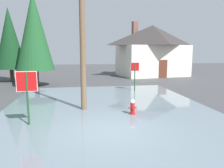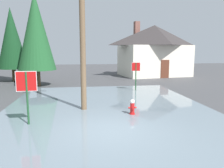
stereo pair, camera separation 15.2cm
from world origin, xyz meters
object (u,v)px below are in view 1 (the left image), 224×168
at_px(house, 152,50).
at_px(pine_tree_mid_left, 9,38).
at_px(stop_sign_far, 135,71).
at_px(stop_sign_near, 27,87).
at_px(pine_tree_far_center, 34,31).
at_px(fire_hydrant, 133,107).
at_px(utility_pole, 82,26).

bearing_deg(house, pine_tree_mid_left, -168.39).
distance_m(stop_sign_far, house, 10.93).
bearing_deg(house, stop_sign_near, -122.85).
bearing_deg(stop_sign_far, stop_sign_near, -131.80).
relative_size(stop_sign_near, house, 0.25).
bearing_deg(pine_tree_far_center, house, 27.70).
distance_m(fire_hydrant, house, 17.27).
bearing_deg(fire_hydrant, pine_tree_mid_left, 125.19).
xyz_separation_m(fire_hydrant, pine_tree_mid_left, (-8.99, 12.74, 3.78)).
height_order(pine_tree_mid_left, pine_tree_far_center, pine_tree_far_center).
distance_m(fire_hydrant, utility_pole, 4.63).
distance_m(pine_tree_mid_left, pine_tree_far_center, 4.45).
height_order(stop_sign_far, pine_tree_far_center, pine_tree_far_center).
relative_size(fire_hydrant, utility_pole, 0.09).
bearing_deg(stop_sign_far, pine_tree_mid_left, 147.96).
distance_m(stop_sign_near, utility_pole, 4.03).
height_order(fire_hydrant, pine_tree_mid_left, pine_tree_mid_left).
xyz_separation_m(utility_pole, house, (8.52, 14.67, -1.14)).
bearing_deg(utility_pole, stop_sign_near, -138.13).
bearing_deg(stop_sign_far, utility_pole, -128.72).
xyz_separation_m(pine_tree_mid_left, pine_tree_far_center, (2.92, -3.34, 0.43)).
height_order(stop_sign_near, fire_hydrant, stop_sign_near).
bearing_deg(pine_tree_mid_left, fire_hydrant, -54.81).
xyz_separation_m(fire_hydrant, house, (6.25, 15.87, 2.72)).
relative_size(fire_hydrant, stop_sign_far, 0.36).
relative_size(stop_sign_near, pine_tree_mid_left, 0.32).
xyz_separation_m(fire_hydrant, stop_sign_far, (1.65, 6.09, 1.14)).
relative_size(utility_pole, stop_sign_far, 3.76).
xyz_separation_m(stop_sign_near, house, (10.79, 16.71, 1.49)).
height_order(utility_pole, stop_sign_far, utility_pole).
relative_size(stop_sign_far, pine_tree_far_center, 0.28).
xyz_separation_m(stop_sign_near, utility_pole, (2.27, 2.04, 2.63)).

